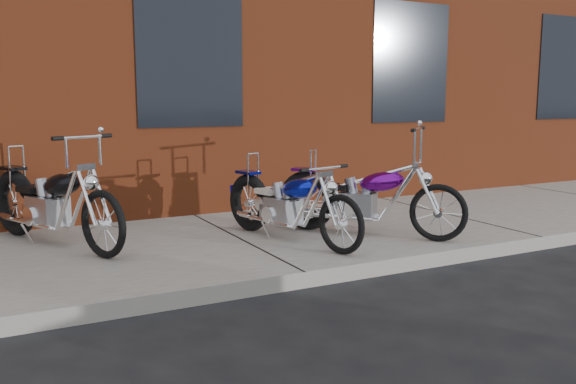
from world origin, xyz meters
TOP-DOWN VIEW (x-y plane):
  - ground at (0.00, 0.00)m, footprint 120.00×120.00m
  - sidewalk at (0.00, 1.50)m, footprint 22.00×3.00m
  - chopper_purple at (1.31, 0.99)m, footprint 1.45×1.73m
  - chopper_blue at (0.42, 1.14)m, footprint 0.69×2.03m
  - chopper_third at (-1.83, 2.09)m, footprint 1.06×2.14m

SIDE VIEW (x-z plane):
  - ground at x=0.00m, z-range 0.00..0.00m
  - sidewalk at x=0.00m, z-range 0.00..0.15m
  - chopper_blue at x=0.42m, z-range 0.07..0.97m
  - chopper_purple at x=1.31m, z-range -0.07..1.15m
  - chopper_third at x=-1.83m, z-range -0.02..1.15m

